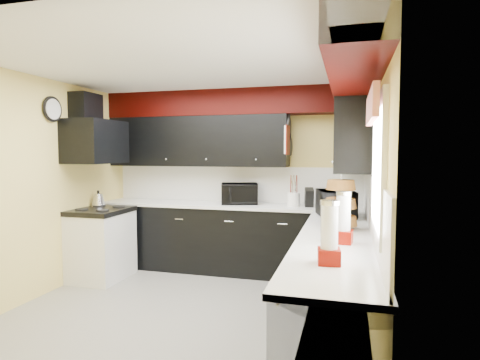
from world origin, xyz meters
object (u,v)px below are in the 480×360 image
(microwave, at_px, (336,204))
(kettle, at_px, (98,200))
(toaster_oven, at_px, (239,194))
(utensil_crock, at_px, (294,199))
(knife_block, at_px, (309,198))

(microwave, distance_m, kettle, 3.15)
(toaster_oven, distance_m, kettle, 1.92)
(utensil_crock, height_order, kettle, utensil_crock)
(microwave, relative_size, utensil_crock, 2.92)
(microwave, distance_m, knife_block, 0.81)
(microwave, height_order, kettle, microwave)
(knife_block, bearing_deg, toaster_oven, 164.77)
(knife_block, height_order, kettle, knife_block)
(microwave, relative_size, knife_block, 2.21)
(toaster_oven, xyz_separation_m, utensil_crock, (0.75, -0.05, -0.05))
(toaster_oven, relative_size, microwave, 0.93)
(microwave, xyz_separation_m, knife_block, (-0.36, 0.72, -0.03))
(microwave, bearing_deg, utensil_crock, 21.88)
(toaster_oven, relative_size, knife_block, 2.05)
(toaster_oven, relative_size, utensil_crock, 2.70)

